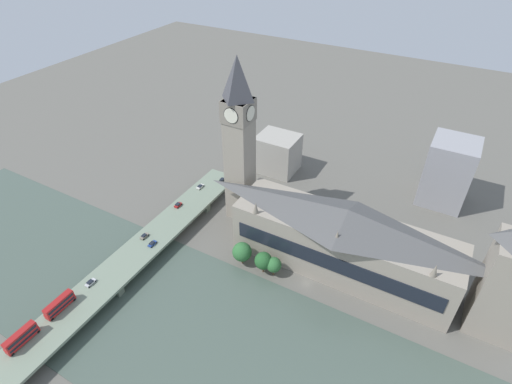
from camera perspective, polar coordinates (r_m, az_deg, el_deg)
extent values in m
plane|color=#605E56|center=(161.53, 7.20, -12.85)|extent=(600.00, 600.00, 0.00)
cube|color=#47564C|center=(140.42, 0.31, -23.59)|extent=(66.31, 360.00, 0.30)
cube|color=gray|center=(161.41, 12.18, -7.63)|extent=(22.89, 86.59, 23.10)
cube|color=black|center=(152.53, 10.78, -10.03)|extent=(0.40, 79.66, 6.93)
pyramid|color=#4C4C4C|center=(151.50, 12.89, -3.54)|extent=(22.43, 84.86, 7.02)
cone|color=gray|center=(142.37, 24.19, -10.17)|extent=(2.20, 2.20, 5.00)
cone|color=gray|center=(144.41, 11.52, -6.20)|extent=(2.20, 2.20, 5.00)
cone|color=gray|center=(153.63, -0.03, -2.27)|extent=(2.20, 2.20, 5.00)
cube|color=gray|center=(174.42, -2.33, 4.33)|extent=(10.39, 10.39, 57.91)
cube|color=gray|center=(162.77, -2.54, 11.57)|extent=(11.01, 11.01, 9.35)
cylinder|color=black|center=(158.68, -3.56, 10.85)|extent=(0.50, 6.62, 6.62)
cylinder|color=silver|center=(158.59, -3.58, 10.83)|extent=(0.62, 6.13, 6.13)
cylinder|color=black|center=(166.94, -1.57, 12.26)|extent=(0.50, 6.62, 6.62)
cylinder|color=silver|center=(167.03, -1.55, 12.27)|extent=(0.62, 6.13, 6.13)
cylinder|color=black|center=(160.28, -0.87, 11.19)|extent=(6.62, 0.50, 6.62)
cylinder|color=silver|center=(160.23, -0.83, 11.18)|extent=(6.13, 0.62, 6.13)
cylinder|color=black|center=(165.41, -4.17, 11.94)|extent=(6.62, 0.50, 6.62)
cylinder|color=silver|center=(165.46, -4.20, 11.94)|extent=(6.13, 0.62, 6.13)
pyramid|color=#424247|center=(157.56, -2.68, 16.01)|extent=(10.60, 10.60, 17.56)
cube|color=gray|center=(157.31, 32.25, -11.59)|extent=(16.40, 16.40, 37.86)
cube|color=#5D6A59|center=(166.86, -20.26, -12.31)|extent=(3.00, 13.10, 4.51)
cube|color=#5D6A59|center=(195.53, -8.37, -1.63)|extent=(3.00, 13.10, 4.51)
cube|color=gray|center=(164.82, -20.47, -11.65)|extent=(164.63, 15.41, 1.20)
cube|color=red|center=(156.36, -30.39, -17.74)|extent=(11.07, 2.47, 2.06)
cube|color=black|center=(156.06, -30.44, -17.65)|extent=(9.96, 2.53, 0.91)
cube|color=red|center=(154.72, -30.65, -17.23)|extent=(10.85, 2.47, 2.42)
cube|color=black|center=(154.64, -30.67, -17.21)|extent=(9.96, 2.53, 1.16)
cube|color=maroon|center=(153.79, -30.81, -16.94)|extent=(10.74, 2.35, 0.16)
cylinder|color=black|center=(157.25, -28.66, -17.11)|extent=(1.04, 0.28, 1.04)
cylinder|color=black|center=(158.70, -29.15, -16.70)|extent=(1.04, 0.28, 1.04)
cylinder|color=black|center=(155.54, -31.43, -19.18)|extent=(1.04, 0.28, 1.04)
cylinder|color=black|center=(157.01, -31.90, -18.74)|extent=(1.04, 0.28, 1.04)
cube|color=red|center=(159.86, -26.16, -14.46)|extent=(11.26, 2.54, 1.90)
cube|color=black|center=(159.59, -26.20, -14.38)|extent=(10.14, 2.60, 0.84)
cube|color=red|center=(158.38, -26.36, -13.98)|extent=(11.04, 2.54, 2.23)
cube|color=black|center=(158.30, -26.37, -13.96)|extent=(10.14, 2.60, 1.07)
cube|color=maroon|center=(157.53, -26.48, -13.70)|extent=(10.93, 2.41, 0.16)
cylinder|color=black|center=(161.08, -24.52, -13.82)|extent=(1.12, 0.28, 1.12)
cylinder|color=black|center=(162.55, -25.06, -13.44)|extent=(1.12, 0.28, 1.12)
cylinder|color=black|center=(158.53, -27.11, -15.87)|extent=(1.12, 0.28, 1.12)
cylinder|color=black|center=(160.02, -27.62, -15.47)|extent=(1.12, 0.28, 1.12)
cube|color=maroon|center=(189.43, -11.07, -1.85)|extent=(3.88, 1.88, 0.71)
cube|color=black|center=(188.96, -11.11, -1.72)|extent=(2.02, 1.69, 0.59)
cylinder|color=black|center=(189.99, -10.59, -1.75)|extent=(0.66, 0.22, 0.66)
cylinder|color=black|center=(190.90, -10.99, -1.60)|extent=(0.66, 0.22, 0.66)
cylinder|color=black|center=(188.28, -11.13, -2.24)|extent=(0.66, 0.22, 0.66)
cylinder|color=black|center=(189.20, -11.54, -2.08)|extent=(0.66, 0.22, 0.66)
cube|color=slate|center=(176.34, -15.66, -6.10)|extent=(3.98, 1.70, 0.64)
cube|color=black|center=(175.91, -15.72, -5.99)|extent=(2.07, 1.53, 0.49)
cylinder|color=black|center=(176.78, -15.15, -5.96)|extent=(0.71, 0.22, 0.71)
cylinder|color=black|center=(177.65, -15.51, -5.79)|extent=(0.71, 0.22, 0.71)
cylinder|color=black|center=(175.33, -15.79, -6.52)|extent=(0.71, 0.22, 0.71)
cylinder|color=black|center=(176.21, -16.15, -6.35)|extent=(0.71, 0.22, 0.71)
cube|color=silver|center=(199.63, -7.98, 0.76)|extent=(4.24, 1.87, 0.63)
cube|color=black|center=(199.24, -8.01, 0.87)|extent=(2.21, 1.68, 0.45)
cylinder|color=black|center=(200.39, -7.50, 0.88)|extent=(0.66, 0.22, 0.66)
cylinder|color=black|center=(201.25, -7.89, 1.02)|extent=(0.66, 0.22, 0.66)
cylinder|color=black|center=(198.28, -8.05, 0.39)|extent=(0.66, 0.22, 0.66)
cylinder|color=black|center=(199.15, -8.45, 0.53)|extent=(0.66, 0.22, 0.66)
cube|color=silver|center=(164.31, -22.56, -11.89)|extent=(4.16, 1.73, 0.71)
cube|color=black|center=(163.83, -22.64, -11.77)|extent=(2.17, 1.56, 0.53)
cylinder|color=black|center=(164.59, -21.93, -11.72)|extent=(0.62, 0.22, 0.62)
cylinder|color=black|center=(165.55, -22.30, -11.49)|extent=(0.62, 0.22, 0.62)
cylinder|color=black|center=(163.46, -22.78, -12.42)|extent=(0.62, 0.22, 0.62)
cylinder|color=black|center=(164.42, -23.14, -12.18)|extent=(0.62, 0.22, 0.62)
cube|color=navy|center=(172.12, -14.59, -7.18)|extent=(3.94, 1.77, 0.55)
cube|color=black|center=(171.70, -14.64, -7.07)|extent=(2.05, 1.59, 0.53)
cylinder|color=black|center=(172.57, -14.05, -7.02)|extent=(0.60, 0.22, 0.60)
cylinder|color=black|center=(173.45, -14.44, -6.83)|extent=(0.60, 0.22, 0.60)
cylinder|color=black|center=(171.06, -14.72, -7.63)|extent=(0.60, 0.22, 0.60)
cylinder|color=black|center=(171.94, -15.12, -7.43)|extent=(0.60, 0.22, 0.60)
cube|color=black|center=(203.06, -4.87, 1.70)|extent=(3.80, 1.78, 0.63)
cube|color=black|center=(202.64, -4.89, 1.83)|extent=(1.98, 1.60, 0.58)
cylinder|color=black|center=(203.78, -4.46, 1.79)|extent=(0.66, 0.22, 0.66)
cylinder|color=black|center=(204.53, -4.83, 1.91)|extent=(0.66, 0.22, 0.66)
cylinder|color=black|center=(201.85, -4.89, 1.38)|extent=(0.66, 0.22, 0.66)
cylinder|color=black|center=(202.60, -5.27, 1.51)|extent=(0.66, 0.22, 0.66)
cube|color=#939399|center=(210.98, 25.70, 2.60)|extent=(21.35, 20.56, 32.89)
cube|color=#A39E93|center=(216.96, 3.10, 5.55)|extent=(18.17, 21.14, 20.56)
cylinder|color=brown|center=(163.12, 1.04, -10.93)|extent=(0.70, 0.70, 3.39)
sphere|color=#235628|center=(159.66, 1.06, -9.79)|extent=(7.12, 7.12, 7.12)
cylinder|color=brown|center=(166.61, -1.97, -9.74)|extent=(0.70, 0.70, 3.07)
sphere|color=#2D6633|center=(163.09, -2.01, -8.54)|extent=(7.98, 7.98, 7.98)
cylinder|color=brown|center=(162.37, 2.50, -11.34)|extent=(0.70, 0.70, 3.07)
sphere|color=#2D6633|center=(159.30, 2.54, -10.34)|extent=(6.20, 6.20, 6.20)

